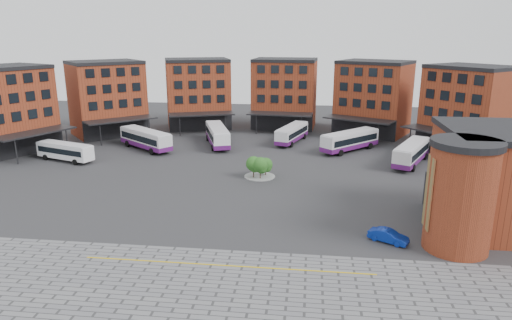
# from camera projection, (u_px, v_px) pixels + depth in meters

# --- Properties ---
(ground) EXTENTS (160.00, 160.00, 0.00)m
(ground) POSITION_uv_depth(u_px,v_px,m) (231.00, 207.00, 53.91)
(ground) COLOR #28282B
(ground) RESTS_ON ground
(paving_zone) EXTENTS (50.00, 22.00, 0.02)m
(paving_zone) POSITION_uv_depth(u_px,v_px,m) (206.00, 320.00, 32.64)
(paving_zone) COLOR slate
(paving_zone) RESTS_ON ground
(yellow_line) EXTENTS (26.00, 0.15, 0.02)m
(yellow_line) POSITION_uv_depth(u_px,v_px,m) (227.00, 266.00, 40.28)
(yellow_line) COLOR gold
(yellow_line) RESTS_ON paving_zone
(main_building) EXTENTS (94.14, 42.48, 14.60)m
(main_building) POSITION_uv_depth(u_px,v_px,m) (240.00, 100.00, 89.07)
(main_building) COLOR maroon
(main_building) RESTS_ON ground
(east_building) EXTENTS (17.40, 15.40, 10.60)m
(east_building) POSITION_uv_depth(u_px,v_px,m) (504.00, 182.00, 46.24)
(east_building) COLOR maroon
(east_building) RESTS_ON ground
(tree_island) EXTENTS (4.40, 4.40, 3.17)m
(tree_island) POSITION_uv_depth(u_px,v_px,m) (260.00, 166.00, 64.26)
(tree_island) COLOR gray
(tree_island) RESTS_ON ground
(bus_a) EXTENTS (10.45, 5.57, 2.90)m
(bus_a) POSITION_uv_depth(u_px,v_px,m) (65.00, 150.00, 72.82)
(bus_a) COLOR white
(bus_a) RESTS_ON ground
(bus_b) EXTENTS (11.48, 9.80, 3.48)m
(bus_b) POSITION_uv_depth(u_px,v_px,m) (146.00, 139.00, 80.03)
(bus_b) COLOR silver
(bus_b) RESTS_ON ground
(bus_c) EXTENTS (6.83, 12.78, 3.53)m
(bus_c) POSITION_uv_depth(u_px,v_px,m) (217.00, 135.00, 82.80)
(bus_c) COLOR white
(bus_c) RESTS_ON ground
(bus_d) EXTENTS (5.87, 11.52, 3.17)m
(bus_d) POSITION_uv_depth(u_px,v_px,m) (292.00, 133.00, 85.10)
(bus_d) COLOR white
(bus_d) RESTS_ON ground
(bus_e) EXTENTS (10.55, 10.69, 3.44)m
(bus_e) POSITION_uv_depth(u_px,v_px,m) (350.00, 140.00, 78.90)
(bus_e) COLOR silver
(bus_e) RESTS_ON ground
(bus_f) EXTENTS (7.67, 12.13, 3.41)m
(bus_f) POSITION_uv_depth(u_px,v_px,m) (411.00, 153.00, 70.93)
(bus_f) COLOR white
(bus_f) RESTS_ON ground
(blue_car) EXTENTS (4.05, 3.07, 1.28)m
(blue_car) POSITION_uv_depth(u_px,v_px,m) (388.00, 236.00, 44.72)
(blue_car) COLOR #0B2795
(blue_car) RESTS_ON ground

